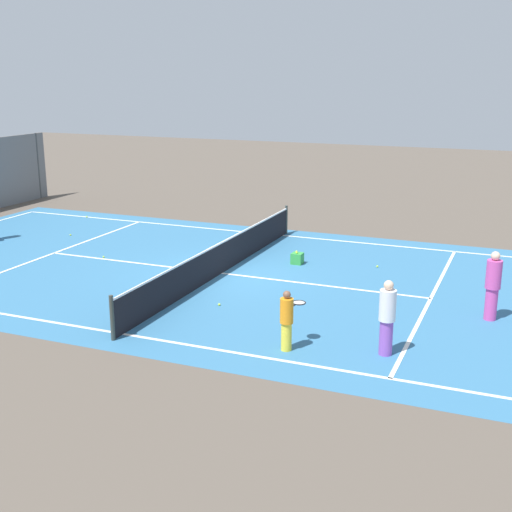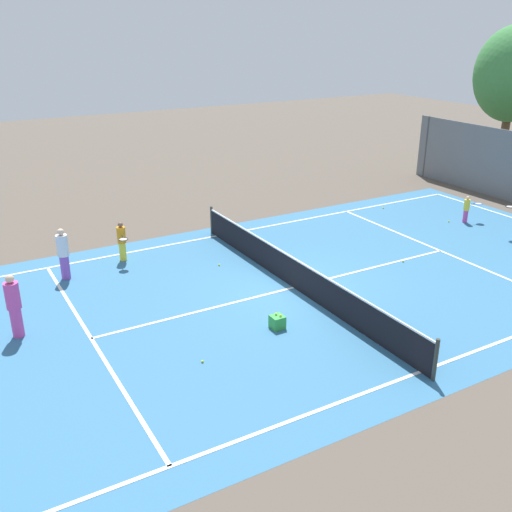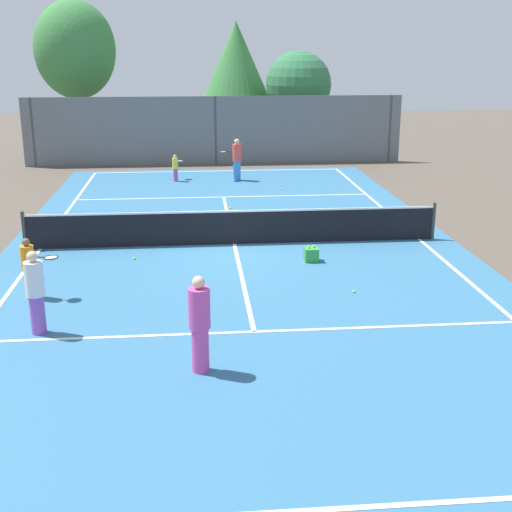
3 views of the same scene
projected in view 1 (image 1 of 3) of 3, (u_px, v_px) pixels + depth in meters
The scene contains 12 objects.
ground_plane at pixel (221, 273), 21.05m from camera, with size 80.00×80.00×0.00m, color brown.
court_surface at pixel (221, 273), 21.05m from camera, with size 13.00×25.00×0.01m.
tennis_net at pixel (221, 258), 20.92m from camera, with size 11.90×0.10×1.10m.
player_1 at pixel (287, 319), 15.05m from camera, with size 0.88×0.44×1.40m.
player_2 at pixel (493, 285), 16.88m from camera, with size 0.38×0.38×1.78m.
player_4 at pixel (387, 317), 14.76m from camera, with size 0.37×0.37×1.72m.
ball_crate at pixel (297, 258), 22.07m from camera, with size 0.36×0.35×0.43m.
tennis_ball_0 at pixel (71, 235), 25.92m from camera, with size 0.07×0.07×0.07m, color #CCE533.
tennis_ball_4 at pixel (104, 257), 22.81m from camera, with size 0.07×0.07×0.07m, color #CCE533.
tennis_ball_5 at pixel (377, 266), 21.69m from camera, with size 0.07×0.07×0.07m, color #CCE533.
tennis_ball_6 at pixel (219, 305), 18.12m from camera, with size 0.07×0.07×0.07m, color #CCE533.
tennis_ball_7 at pixel (87, 217), 29.19m from camera, with size 0.07×0.07×0.07m, color #CCE533.
Camera 1 is at (-18.24, -8.70, 6.02)m, focal length 47.50 mm.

